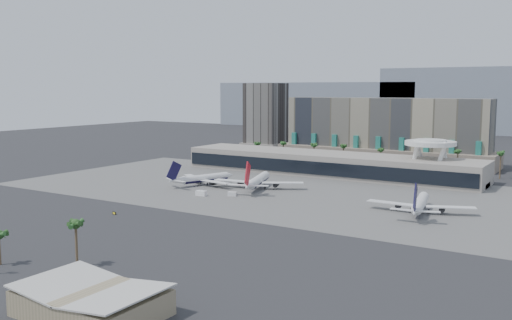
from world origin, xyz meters
The scene contains 16 objects.
ground centered at (0.00, 0.00, 0.00)m, with size 900.00×900.00×0.00m, color #232326.
apron_pad centered at (0.00, 55.00, 0.03)m, with size 260.00×130.00×0.06m, color #5B5B59.
mountain_ridge centered at (27.88, 470.00, 29.89)m, with size 680.00×60.00×70.00m.
hotel centered at (10.00, 174.41, 16.81)m, with size 140.00×30.00×42.00m.
office_tower centered at (-95.00, 200.00, 22.94)m, with size 30.00×30.00×52.00m.
terminal centered at (0.00, 109.84, 6.52)m, with size 170.00×32.50×14.50m.
saucer_structure centered at (55.00, 116.00, 18.45)m, with size 26.00×26.00×21.89m.
palm_row centered at (7.00, 145.00, 10.50)m, with size 157.80×2.80×13.10m.
hangar_right centered at (42.00, -100.00, 2.95)m, with size 30.55×20.60×6.89m.
airliner_left centered at (-38.28, 44.42, 3.41)m, with size 36.31×37.52×13.53m.
airliner_centre centered at (-9.17, 49.72, 4.00)m, with size 42.87×44.35×15.86m.
airliner_right centered at (72.76, 37.38, 3.74)m, with size 41.04×42.61×14.82m.
service_vehicle_a centered at (-21.21, 20.89, 1.17)m, with size 4.79×2.34×2.34m, color white.
service_vehicle_b centered at (-8.97, 27.72, 0.98)m, with size 3.80×2.17×1.95m, color white.
taxiway_sign centered at (-26.33, -27.29, 0.52)m, with size 2.30×0.91×1.04m.
near_palm_b centered at (12.16, -78.33, 10.24)m, with size 6.00×6.00×13.10m.
Camera 1 is at (133.87, -180.56, 48.41)m, focal length 40.00 mm.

